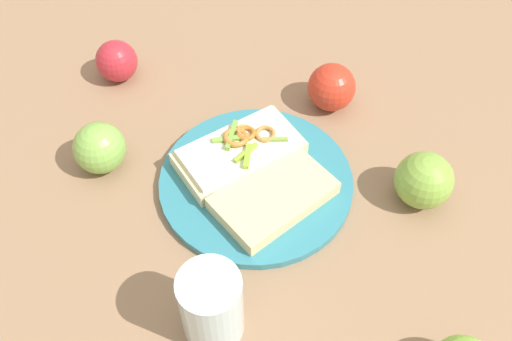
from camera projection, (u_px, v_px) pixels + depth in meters
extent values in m
plane|color=#8E6C4E|center=(256.00, 185.00, 0.83)|extent=(2.00, 2.00, 0.00)
cylinder|color=teal|center=(256.00, 182.00, 0.83)|extent=(0.28, 0.28, 0.01)
cube|color=beige|center=(239.00, 154.00, 0.83)|extent=(0.20, 0.15, 0.02)
cube|color=#EDEAC8|center=(239.00, 147.00, 0.82)|extent=(0.18, 0.13, 0.01)
torus|color=#BD7532|center=(236.00, 137.00, 0.82)|extent=(0.05, 0.05, 0.01)
torus|color=#B77A39|center=(265.00, 134.00, 0.83)|extent=(0.04, 0.04, 0.01)
torus|color=#BE7937|center=(245.00, 131.00, 0.83)|extent=(0.03, 0.03, 0.01)
torus|color=#B66E25|center=(245.00, 134.00, 0.83)|extent=(0.04, 0.04, 0.01)
cube|color=#86B230|center=(247.00, 156.00, 0.80)|extent=(0.02, 0.04, 0.01)
cube|color=#8CAB30|center=(246.00, 153.00, 0.81)|extent=(0.04, 0.03, 0.01)
cube|color=#7EA13E|center=(275.00, 139.00, 0.82)|extent=(0.04, 0.01, 0.01)
cube|color=#74A63D|center=(232.00, 135.00, 0.83)|extent=(0.03, 0.05, 0.01)
cube|color=#7EAA44|center=(226.00, 139.00, 0.82)|extent=(0.04, 0.01, 0.01)
cube|color=beige|center=(274.00, 196.00, 0.79)|extent=(0.19, 0.16, 0.02)
sphere|color=#7EAA3E|center=(424.00, 180.00, 0.78)|extent=(0.11, 0.11, 0.08)
sphere|color=#7CB048|center=(100.00, 148.00, 0.82)|extent=(0.11, 0.11, 0.08)
sphere|color=red|center=(332.00, 87.00, 0.90)|extent=(0.11, 0.11, 0.08)
sphere|color=#B2262F|center=(117.00, 61.00, 0.94)|extent=(0.07, 0.07, 0.07)
cylinder|color=silver|center=(211.00, 306.00, 0.65)|extent=(0.07, 0.07, 0.11)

